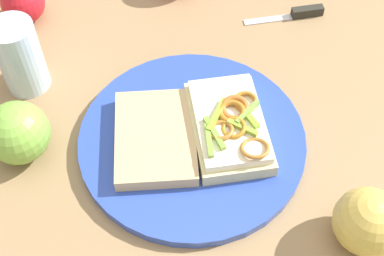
% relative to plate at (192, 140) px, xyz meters
% --- Properties ---
extents(ground_plane, '(2.00, 2.00, 0.00)m').
position_rel_plate_xyz_m(ground_plane, '(0.00, 0.00, -0.01)').
color(ground_plane, '#957650').
rests_on(ground_plane, ground).
extents(plate, '(0.30, 0.30, 0.01)m').
position_rel_plate_xyz_m(plate, '(0.00, 0.00, 0.00)').
color(plate, '#2D4BB6').
rests_on(plate, ground_plane).
extents(sandwich, '(0.18, 0.15, 0.04)m').
position_rel_plate_xyz_m(sandwich, '(0.02, 0.04, 0.02)').
color(sandwich, beige).
rests_on(sandwich, plate).
extents(bread_slice_side, '(0.18, 0.16, 0.02)m').
position_rel_plate_xyz_m(bread_slice_side, '(-0.02, -0.04, 0.02)').
color(bread_slice_side, tan).
rests_on(bread_slice_side, plate).
extents(apple_0, '(0.08, 0.08, 0.07)m').
position_rel_plate_xyz_m(apple_0, '(-0.35, -0.07, 0.03)').
color(apple_0, red).
rests_on(apple_0, ground_plane).
extents(apple_2, '(0.11, 0.11, 0.08)m').
position_rel_plate_xyz_m(apple_2, '(-0.12, -0.18, 0.03)').
color(apple_2, '#79B040').
rests_on(apple_2, ground_plane).
extents(apple_3, '(0.11, 0.11, 0.08)m').
position_rel_plate_xyz_m(apple_3, '(0.23, 0.08, 0.03)').
color(apple_3, gold).
rests_on(apple_3, ground_plane).
extents(drinking_glass, '(0.06, 0.06, 0.11)m').
position_rel_plate_xyz_m(drinking_glass, '(-0.23, -0.13, 0.05)').
color(drinking_glass, silver).
rests_on(drinking_glass, ground_plane).
extents(knife, '(0.07, 0.12, 0.02)m').
position_rel_plate_xyz_m(knife, '(-0.10, 0.28, -0.00)').
color(knife, silver).
rests_on(knife, ground_plane).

